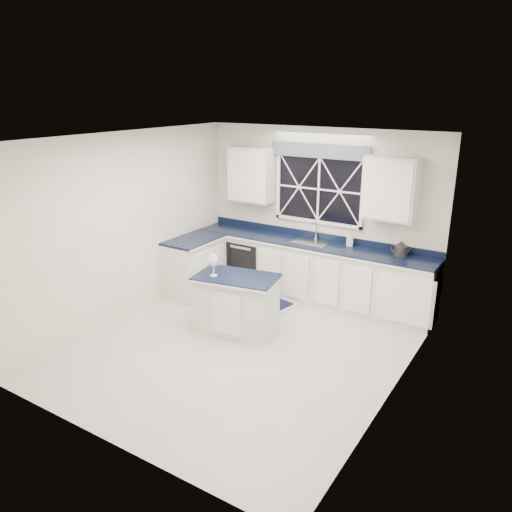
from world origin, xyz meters
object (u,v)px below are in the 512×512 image
Objects in this scene: dishwasher at (251,262)px; wine_glass at (214,261)px; kettle at (401,249)px; faucet at (316,230)px; island at (237,304)px; soap_bottle at (350,239)px.

wine_glass reaches higher than dishwasher.
faucet is at bearing -167.03° from kettle.
island is (0.78, -1.60, 0.00)m from dishwasher.
island is 3.84× the size of kettle.
faucet reaches higher than island.
faucet is 1.00× the size of wine_glass.
kettle is at bearing -6.53° from soap_bottle.
wine_glass is (0.52, -1.75, 0.62)m from dishwasher.
dishwasher is at bearing -173.90° from soap_bottle.
dishwasher is 1.31m from faucet.
kettle is 0.82m from soap_bottle.
dishwasher is 3.81× the size of soap_bottle.
faucet is 1.95m from island.
soap_bottle is (0.91, 1.78, 0.63)m from island.
dishwasher is 2.72× the size of faucet.
faucet is 1.40× the size of soap_bottle.
faucet is 1.42m from kettle.
faucet is at bearing 73.45° from wine_glass.
kettle is 1.46× the size of soap_bottle.
wine_glass is at bearing -106.55° from faucet.
kettle is at bearing 34.11° from island.
kettle reaches higher than soap_bottle.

